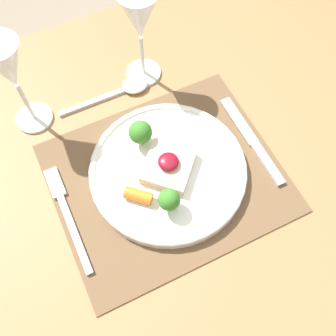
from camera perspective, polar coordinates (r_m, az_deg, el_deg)
ground_plane at (r=1.45m, az=-0.10°, el=-14.61°), size 8.00×8.00×0.00m
dining_table at (r=0.81m, az=-0.17°, el=-4.43°), size 1.44×0.90×0.77m
placemat at (r=0.71m, az=-0.19°, el=-1.38°), size 0.40×0.34×0.00m
dinner_plate at (r=0.70m, az=-0.15°, el=-0.22°), size 0.28×0.28×0.07m
fork at (r=0.71m, az=-14.62°, el=-6.00°), size 0.02×0.21×0.01m
knife at (r=0.76m, az=12.57°, el=3.23°), size 0.02×0.21×0.01m
spoon at (r=0.82m, az=-6.01°, el=11.47°), size 0.19×0.05×0.02m
wine_glass_near at (r=0.75m, az=-4.18°, el=20.50°), size 0.07×0.07×0.20m
wine_glass_far at (r=0.72m, az=-22.09°, el=13.01°), size 0.07×0.07×0.20m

